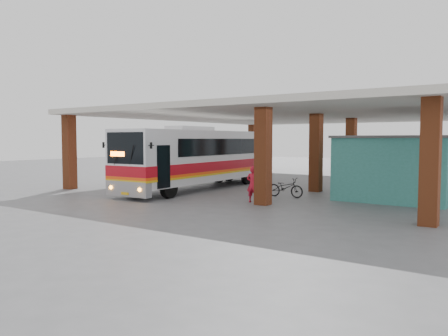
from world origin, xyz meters
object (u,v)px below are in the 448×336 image
pedestrian (253,184)px  red_chair (359,182)px  coach_bus (201,158)px  motorcycle (285,187)px

pedestrian → red_chair: pedestrian is taller
coach_bus → motorcycle: (5.90, -0.65, -1.32)m
motorcycle → coach_bus: bearing=81.6°
pedestrian → motorcycle: bearing=-109.6°
coach_bus → red_chair: coach_bus is taller
coach_bus → pedestrian: 6.39m
coach_bus → motorcycle: bearing=-8.6°
motorcycle → red_chair: motorcycle is taller
motorcycle → red_chair: bearing=-16.2°
pedestrian → red_chair: size_ratio=2.34×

